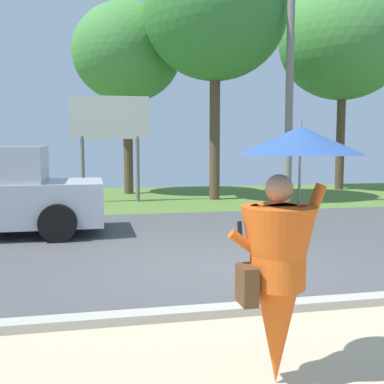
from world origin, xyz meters
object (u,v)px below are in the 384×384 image
object	(u,v)px
utility_pole	(290,78)
monk_pedestrian	(283,251)
roadside_billboard	(110,125)
tree_center_back	(127,53)
tree_left_far	(215,15)
tree_right_mid	(343,41)

from	to	relation	value
utility_pole	monk_pedestrian	bearing A→B (deg)	-113.44
monk_pedestrian	roadside_billboard	size ratio (longest dim) A/B	0.61
utility_pole	tree_center_back	world-z (taller)	utility_pole
monk_pedestrian	roadside_billboard	distance (m)	12.61
roadside_billboard	tree_left_far	size ratio (longest dim) A/B	0.41
tree_center_back	tree_right_mid	size ratio (longest dim) A/B	0.84
roadside_billboard	tree_left_far	bearing A→B (deg)	0.87
roadside_billboard	tree_left_far	distance (m)	5.16
tree_center_back	tree_left_far	bearing A→B (deg)	-42.84
tree_center_back	tree_right_mid	world-z (taller)	tree_right_mid
monk_pedestrian	utility_pole	xyz separation A→B (m)	(4.63, 10.67, 2.88)
utility_pole	tree_right_mid	distance (m)	6.47
monk_pedestrian	tree_left_far	world-z (taller)	tree_left_far
tree_center_back	utility_pole	bearing A→B (deg)	-43.49
monk_pedestrian	tree_left_far	bearing A→B (deg)	90.62
monk_pedestrian	roadside_billboard	xyz separation A→B (m)	(-0.87, 12.49, 1.45)
roadside_billboard	tree_left_far	world-z (taller)	tree_left_far
roadside_billboard	tree_center_back	bearing A→B (deg)	73.41
tree_center_back	tree_right_mid	bearing A→B (deg)	-0.61
roadside_billboard	utility_pole	bearing A→B (deg)	-18.37
tree_center_back	tree_right_mid	distance (m)	8.98
tree_left_far	tree_right_mid	bearing A→B (deg)	22.05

